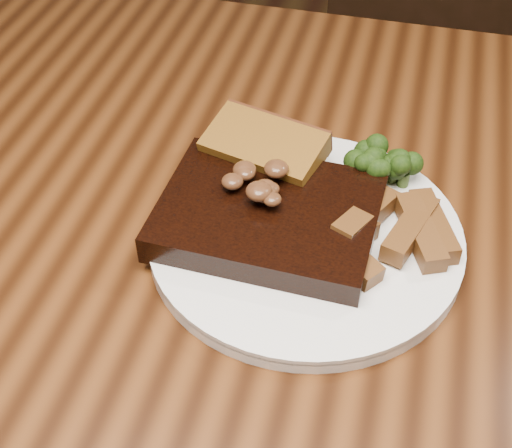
{
  "coord_description": "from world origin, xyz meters",
  "views": [
    {
      "loc": [
        0.1,
        -0.42,
        1.21
      ],
      "look_at": [
        -0.01,
        0.01,
        0.78
      ],
      "focal_mm": 50.0,
      "sensor_mm": 36.0,
      "label": 1
    }
  ],
  "objects_px": {
    "dining_table": "(265,321)",
    "potato_wedges": "(389,229)",
    "chair_far": "(441,88)",
    "plate": "(305,238)",
    "garlic_bread": "(264,163)",
    "steak": "(268,216)"
  },
  "relations": [
    {
      "from": "dining_table",
      "to": "potato_wedges",
      "type": "height_order",
      "value": "potato_wedges"
    },
    {
      "from": "dining_table",
      "to": "plate",
      "type": "height_order",
      "value": "plate"
    },
    {
      "from": "plate",
      "to": "garlic_bread",
      "type": "bearing_deg",
      "value": 127.83
    },
    {
      "from": "steak",
      "to": "dining_table",
      "type": "bearing_deg",
      "value": -79.11
    },
    {
      "from": "plate",
      "to": "steak",
      "type": "distance_m",
      "value": 0.04
    },
    {
      "from": "steak",
      "to": "potato_wedges",
      "type": "height_order",
      "value": "steak"
    },
    {
      "from": "dining_table",
      "to": "garlic_bread",
      "type": "bearing_deg",
      "value": 104.66
    },
    {
      "from": "chair_far",
      "to": "dining_table",
      "type": "bearing_deg",
      "value": 69.24
    },
    {
      "from": "plate",
      "to": "steak",
      "type": "bearing_deg",
      "value": -178.93
    },
    {
      "from": "garlic_bread",
      "to": "potato_wedges",
      "type": "height_order",
      "value": "same"
    },
    {
      "from": "chair_far",
      "to": "garlic_bread",
      "type": "bearing_deg",
      "value": 65.19
    },
    {
      "from": "dining_table",
      "to": "garlic_bread",
      "type": "relative_size",
      "value": 14.47
    },
    {
      "from": "dining_table",
      "to": "chair_far",
      "type": "bearing_deg",
      "value": 77.8
    },
    {
      "from": "plate",
      "to": "potato_wedges",
      "type": "relative_size",
      "value": 2.63
    },
    {
      "from": "potato_wedges",
      "to": "plate",
      "type": "bearing_deg",
      "value": -170.75
    },
    {
      "from": "dining_table",
      "to": "potato_wedges",
      "type": "xyz_separation_m",
      "value": [
        0.1,
        0.04,
        0.12
      ]
    },
    {
      "from": "steak",
      "to": "garlic_bread",
      "type": "distance_m",
      "value": 0.08
    },
    {
      "from": "dining_table",
      "to": "plate",
      "type": "xyz_separation_m",
      "value": [
        0.03,
        0.02,
        0.1
      ]
    },
    {
      "from": "potato_wedges",
      "to": "steak",
      "type": "bearing_deg",
      "value": -173.38
    },
    {
      "from": "dining_table",
      "to": "plate",
      "type": "relative_size",
      "value": 5.73
    },
    {
      "from": "dining_table",
      "to": "steak",
      "type": "height_order",
      "value": "steak"
    },
    {
      "from": "chair_far",
      "to": "plate",
      "type": "distance_m",
      "value": 0.74
    }
  ]
}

